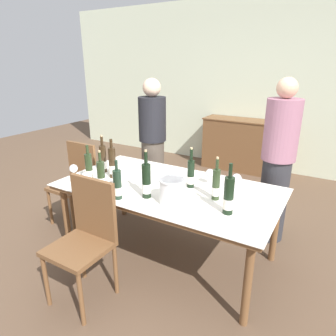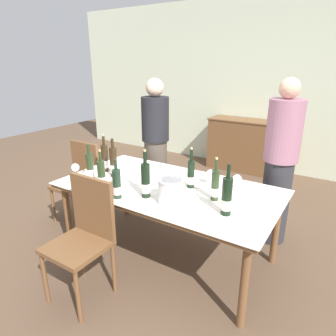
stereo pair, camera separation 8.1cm
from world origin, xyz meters
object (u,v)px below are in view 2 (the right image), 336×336
ice_bucket (171,190)px  wine_glass_3 (86,176)px  wine_bottle_6 (114,163)px  chair_near_front (85,231)px  dining_table (168,193)px  wine_bottle_0 (146,181)px  wine_bottle_2 (117,185)px  wine_bottle_8 (90,168)px  wine_glass_5 (172,177)px  wine_bottle_1 (105,159)px  wine_bottle_3 (102,175)px  sideboard_cabinet (246,145)px  wine_bottle_4 (227,197)px  wine_glass_4 (75,168)px  wine_glass_2 (117,176)px  person_guest_left (280,165)px  wine_glass_1 (210,174)px  person_host (156,146)px  wine_bottle_5 (215,186)px  wine_bottle_7 (191,174)px  wine_glass_0 (237,180)px  chair_left_end (80,177)px

ice_bucket → wine_glass_3: ice_bucket is taller
wine_bottle_6 → chair_near_front: size_ratio=0.40×
dining_table → wine_bottle_0: 0.34m
wine_bottle_2 → wine_bottle_8: (-0.47, 0.16, 0.01)m
wine_glass_5 → wine_bottle_2: bearing=-121.5°
wine_bottle_1 → wine_bottle_6: (0.18, -0.07, 0.01)m
wine_bottle_3 → wine_bottle_8: size_ratio=0.99×
sideboard_cabinet → wine_glass_5: size_ratio=9.00×
sideboard_cabinet → wine_bottle_4: bearing=-74.6°
wine_bottle_3 → wine_glass_4: (-0.41, 0.06, -0.03)m
wine_glass_2 → person_guest_left: (1.17, 1.07, 0.01)m
wine_bottle_6 → wine_glass_3: size_ratio=2.51×
wine_bottle_8 → wine_glass_4: size_ratio=2.61×
wine_bottle_0 → wine_glass_5: 0.30m
wine_glass_1 → wine_bottle_0: bearing=-122.5°
wine_bottle_8 → chair_near_front: wine_bottle_8 is taller
wine_bottle_1 → person_host: bearing=85.9°
wine_bottle_5 → wine_glass_2: size_ratio=2.47×
wine_bottle_4 → wine_bottle_7: 0.55m
wine_bottle_1 → chair_near_front: size_ratio=0.40×
sideboard_cabinet → ice_bucket: (0.38, -3.05, 0.39)m
sideboard_cabinet → wine_glass_0: sideboard_cabinet is taller
wine_glass_0 → person_guest_left: (0.23, 0.56, 0.02)m
wine_glass_4 → person_host: 1.11m
wine_bottle_5 → chair_near_front: size_ratio=0.38×
ice_bucket → wine_glass_3: size_ratio=1.40×
wine_bottle_2 → chair_near_front: wine_bottle_2 is taller
wine_bottle_0 → wine_glass_2: wine_bottle_0 is taller
wine_bottle_0 → wine_bottle_1: 0.78m
person_host → wine_glass_0: bearing=-23.7°
wine_bottle_8 → wine_glass_2: wine_bottle_8 is taller
wine_bottle_3 → chair_near_front: (0.21, -0.42, -0.29)m
wine_bottle_3 → chair_left_end: size_ratio=0.39×
wine_bottle_8 → wine_glass_3: wine_bottle_8 is taller
wine_bottle_3 → wine_bottle_7: wine_bottle_7 is taller
wine_bottle_6 → person_host: person_host is taller
wine_bottle_8 → person_guest_left: person_guest_left is taller
wine_bottle_3 → chair_left_end: 0.95m
ice_bucket → wine_bottle_1: wine_bottle_1 is taller
wine_bottle_8 → wine_glass_1: wine_bottle_8 is taller
wine_glass_3 → person_host: (-0.10, 1.23, -0.02)m
wine_glass_0 → person_host: (-1.25, 0.55, -0.00)m
wine_glass_3 → chair_near_front: size_ratio=0.16×
wine_glass_3 → wine_bottle_6: bearing=86.9°
wine_bottle_8 → chair_left_end: 0.76m
wine_bottle_5 → person_host: person_host is taller
wine_bottle_2 → wine_bottle_6: size_ratio=0.87×
chair_near_front → person_host: 1.65m
wine_bottle_1 → wine_glass_3: 0.44m
wine_bottle_1 → person_guest_left: 1.75m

